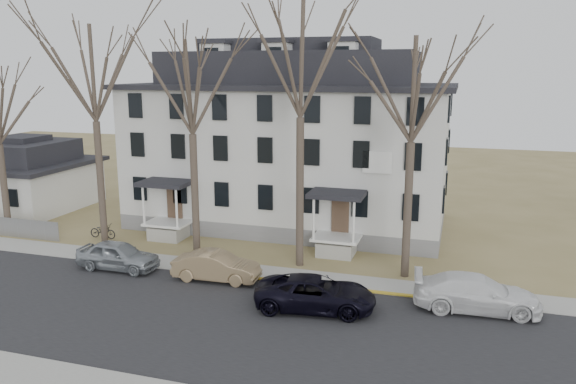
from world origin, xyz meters
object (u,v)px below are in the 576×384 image
(tree_center, at_px, (301,50))
(tree_mid_right, at_px, (414,82))
(car_white, at_px, (477,294))
(small_house, at_px, (26,178))
(boarding_house, at_px, (290,143))
(car_navy, at_px, (316,294))
(tree_far_left, at_px, (92,66))
(car_silver, at_px, (118,256))
(tree_mid_left, at_px, (191,80))
(car_tan, at_px, (216,267))
(bicycle_left, at_px, (103,232))

(tree_center, relative_size, tree_mid_right, 1.15)
(tree_mid_right, xyz_separation_m, car_white, (3.34, -3.32, -8.83))
(tree_mid_right, bearing_deg, tree_center, 180.00)
(small_house, height_order, tree_mid_right, tree_mid_right)
(small_house, bearing_deg, boarding_house, 5.59)
(tree_mid_right, xyz_separation_m, car_navy, (-3.28, -5.25, -8.88))
(boarding_house, relative_size, car_white, 3.93)
(tree_far_left, distance_m, car_silver, 10.70)
(boarding_house, relative_size, tree_mid_left, 1.63)
(car_tan, xyz_separation_m, bicycle_left, (-9.53, 4.34, -0.24))
(car_tan, bearing_deg, tree_mid_right, -72.12)
(tree_mid_right, bearing_deg, car_white, -44.80)
(tree_far_left, bearing_deg, car_white, -9.04)
(tree_center, bearing_deg, boarding_house, 110.20)
(boarding_house, xyz_separation_m, small_house, (-20.00, -1.96, -3.13))
(car_tan, height_order, bicycle_left, car_tan)
(tree_center, relative_size, car_white, 2.78)
(car_white, bearing_deg, tree_mid_left, 72.79)
(boarding_house, height_order, tree_far_left, tree_far_left)
(car_silver, bearing_deg, bicycle_left, 42.32)
(tree_center, xyz_separation_m, car_navy, (2.22, -5.25, -10.37))
(tree_far_left, relative_size, tree_mid_left, 1.08)
(car_white, bearing_deg, tree_mid_right, 40.59)
(car_navy, bearing_deg, tree_center, 15.53)
(small_house, relative_size, tree_mid_right, 0.68)
(bicycle_left, bearing_deg, tree_mid_left, -97.57)
(tree_mid_right, relative_size, car_silver, 2.94)
(small_house, xyz_separation_m, car_tan, (19.72, -9.56, -1.55))
(boarding_house, height_order, tree_center, tree_center)
(car_navy, bearing_deg, boarding_house, 13.91)
(car_white, distance_m, bicycle_left, 22.07)
(car_white, bearing_deg, car_silver, 85.77)
(car_navy, distance_m, bicycle_left, 16.27)
(small_house, distance_m, car_white, 33.26)
(car_navy, height_order, bicycle_left, car_navy)
(small_house, distance_m, tree_mid_left, 19.53)
(tree_mid_left, bearing_deg, tree_center, 0.00)
(car_silver, bearing_deg, car_navy, -99.43)
(boarding_house, relative_size, tree_mid_right, 1.63)
(boarding_house, bearing_deg, tree_center, -69.80)
(tree_mid_left, bearing_deg, tree_far_left, 180.00)
(tree_center, relative_size, car_silver, 3.40)
(car_tan, height_order, car_navy, car_navy)
(tree_mid_left, bearing_deg, boarding_house, 69.80)
(car_white, bearing_deg, boarding_house, 41.30)
(tree_center, bearing_deg, car_white, -20.57)
(tree_mid_right, height_order, car_silver, tree_mid_right)
(tree_mid_left, height_order, tree_center, tree_center)
(small_house, relative_size, car_white, 1.64)
(car_tan, xyz_separation_m, car_navy, (5.50, -1.89, 0.01))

